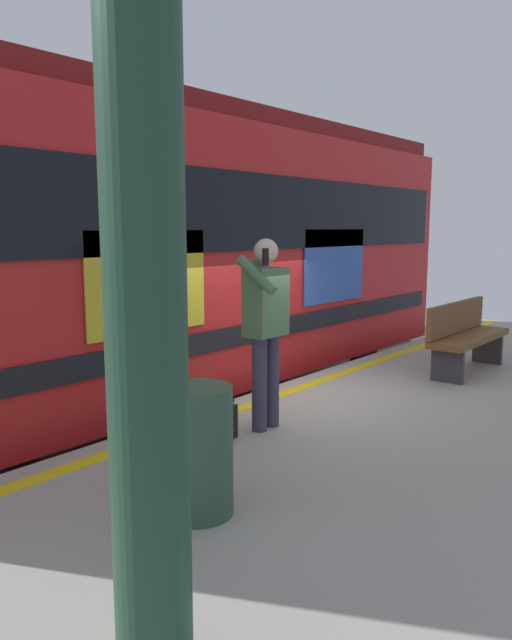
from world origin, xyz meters
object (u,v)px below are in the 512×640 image
(train_carriage, at_px, (174,248))
(station_column, at_px, (142,195))
(trash_bin, at_px, (198,451))
(passenger, at_px, (265,318))
(bench, at_px, (465,334))
(handbag, at_px, (215,422))

(train_carriage, bearing_deg, station_column, 46.53)
(station_column, distance_m, trash_bin, 2.17)
(passenger, relative_size, station_column, 0.45)
(train_carriage, xyz_separation_m, bench, (-2.03, 3.27, -1.08))
(handbag, bearing_deg, trash_bin, 39.01)
(handbag, xyz_separation_m, trash_bin, (1.06, 0.86, 0.26))
(passenger, xyz_separation_m, bench, (-3.40, 0.57, -0.54))
(handbag, height_order, trash_bin, trash_bin)
(train_carriage, distance_m, trash_bin, 4.68)
(train_carriage, bearing_deg, handbag, 53.46)
(passenger, bearing_deg, trash_bin, 24.70)
(train_carriage, relative_size, station_column, 2.46)
(passenger, height_order, station_column, station_column)
(passenger, relative_size, bench, 1.02)
(station_column, height_order, trash_bin, station_column)
(train_carriage, height_order, station_column, station_column)
(passenger, bearing_deg, station_column, 31.19)
(handbag, xyz_separation_m, bench, (-3.94, 0.70, 0.32))
(passenger, height_order, bench, passenger)
(handbag, xyz_separation_m, station_column, (2.25, 1.81, 1.80))
(trash_bin, bearing_deg, bench, -178.13)
(passenger, bearing_deg, train_carriage, -116.88)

